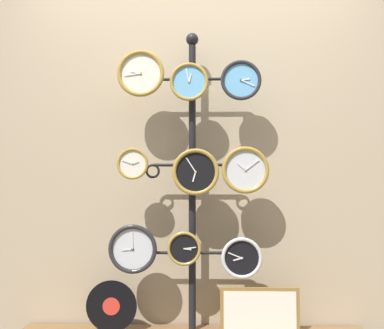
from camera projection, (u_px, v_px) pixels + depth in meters
shop_wall at (193, 126)px, 3.10m from camera, size 4.40×0.04×2.80m
display_stand at (192, 220)px, 2.91m from camera, size 0.72×0.37×2.00m
clock_top_left at (141, 73)px, 2.87m from camera, size 0.31×0.04×0.31m
clock_top_center at (189, 82)px, 2.87m from camera, size 0.25×0.04×0.25m
clock_top_right at (241, 80)px, 2.87m from camera, size 0.26×0.04×0.26m
clock_middle_left at (133, 164)px, 2.83m from camera, size 0.20×0.04×0.20m
clock_middle_center at (196, 172)px, 2.84m from camera, size 0.30×0.04×0.30m
clock_middle_right at (245, 170)px, 2.82m from camera, size 0.30×0.04×0.30m
clock_bottom_left at (133, 249)px, 2.81m from camera, size 0.31×0.04×0.31m
clock_bottom_center at (184, 249)px, 2.80m from camera, size 0.21×0.04×0.21m
clock_bottom_right at (242, 258)px, 2.79m from camera, size 0.26×0.04×0.26m
vinyl_record at (111, 306)px, 2.83m from camera, size 0.32×0.01×0.32m
picture_frame at (260, 311)px, 2.78m from camera, size 0.49×0.02×0.29m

